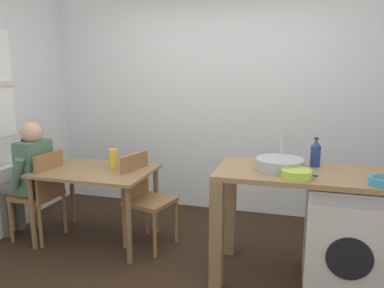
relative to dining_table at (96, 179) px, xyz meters
name	(u,v)px	position (x,y,z in m)	size (l,w,h in m)	color
ground_plane	(177,281)	(1.00, -0.50, -0.64)	(5.46, 5.46, 0.00)	black
wall_back	(222,99)	(1.00, 1.25, 0.71)	(4.60, 0.10, 2.70)	silver
dining_table	(96,179)	(0.00, 0.00, 0.00)	(1.10, 0.76, 0.74)	olive
chair_person_seat	(42,191)	(-0.55, -0.10, -0.14)	(0.43, 0.43, 0.90)	olive
chair_opposite	(144,194)	(0.48, 0.07, -0.14)	(0.49, 0.49, 0.90)	olive
seated_person	(28,173)	(-0.71, -0.09, 0.03)	(0.51, 0.52, 1.20)	#595651
kitchen_counter	(285,189)	(1.81, -0.19, 0.12)	(1.50, 0.68, 0.92)	olive
washing_machine	(345,235)	(2.28, -0.19, -0.21)	(0.60, 0.61, 0.86)	silver
sink_basin	(279,164)	(1.76, -0.19, 0.32)	(0.38, 0.38, 0.09)	#9EA0A5
tap	(281,148)	(1.76, -0.01, 0.42)	(0.02, 0.02, 0.28)	#B2B2B7
bottle_tall_green	(316,154)	(2.03, -0.01, 0.39)	(0.08, 0.08, 0.24)	navy
mixing_bowl	(297,173)	(1.89, -0.39, 0.31)	(0.22, 0.22, 0.06)	#A8C63D
colander	(384,181)	(2.47, -0.41, 0.31)	(0.20, 0.20, 0.06)	teal
vase	(114,159)	(0.15, 0.10, 0.19)	(0.09, 0.09, 0.19)	gold
scissors	(307,175)	(1.97, -0.29, 0.28)	(0.15, 0.06, 0.01)	#B2B2B7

